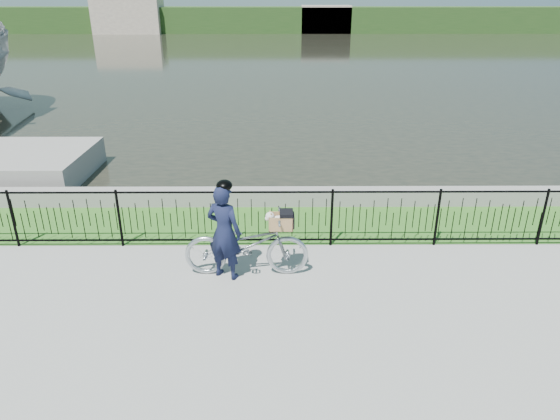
{
  "coord_description": "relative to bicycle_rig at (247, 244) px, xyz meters",
  "views": [
    {
      "loc": [
        -0.03,
        -6.96,
        4.45
      ],
      "look_at": [
        0.02,
        1.0,
        1.0
      ],
      "focal_mm": 32.0,
      "sensor_mm": 36.0,
      "label": 1
    }
  ],
  "objects": [
    {
      "name": "far_building_right",
      "position": [
        6.54,
        57.94,
        1.04
      ],
      "size": [
        6.0,
        3.0,
        3.2
      ],
      "primitive_type": "cube",
      "color": "#AC9B8A",
      "rests_on": "ground"
    },
    {
      "name": "ground",
      "position": [
        0.54,
        -0.56,
        -0.56
      ],
      "size": [
        120.0,
        120.0,
        0.0
      ],
      "primitive_type": "plane",
      "color": "gray",
      "rests_on": "ground"
    },
    {
      "name": "far_treeline",
      "position": [
        0.54,
        59.44,
        0.94
      ],
      "size": [
        120.0,
        6.0,
        3.0
      ],
      "primitive_type": "cube",
      "color": "#26441A",
      "rests_on": "ground"
    },
    {
      "name": "water",
      "position": [
        0.54,
        32.44,
        -0.56
      ],
      "size": [
        120.0,
        120.0,
        0.0
      ],
      "primitive_type": "plane",
      "color": "#26261D",
      "rests_on": "ground"
    },
    {
      "name": "fence",
      "position": [
        0.54,
        1.04,
        0.01
      ],
      "size": [
        14.0,
        0.06,
        1.15
      ],
      "primitive_type": null,
      "color": "black",
      "rests_on": "ground"
    },
    {
      "name": "quay_wall",
      "position": [
        0.54,
        3.04,
        -0.36
      ],
      "size": [
        60.0,
        0.3,
        0.4
      ],
      "primitive_type": "cube",
      "color": "gray",
      "rests_on": "ground"
    },
    {
      "name": "bicycle_rig",
      "position": [
        0.0,
        0.0,
        0.0
      ],
      "size": [
        2.1,
        0.73,
        1.18
      ],
      "color": "#AAAFB6",
      "rests_on": "ground"
    },
    {
      "name": "cyclist",
      "position": [
        -0.36,
        -0.1,
        0.3
      ],
      "size": [
        0.72,
        0.61,
        1.74
      ],
      "color": "black",
      "rests_on": "ground"
    },
    {
      "name": "far_building_left",
      "position": [
        -17.46,
        57.44,
        1.44
      ],
      "size": [
        8.0,
        4.0,
        4.0
      ],
      "primitive_type": "cube",
      "color": "#AC9B8A",
      "rests_on": "ground"
    },
    {
      "name": "grass_strip",
      "position": [
        0.54,
        2.04,
        -0.56
      ],
      "size": [
        60.0,
        2.0,
        0.01
      ],
      "primitive_type": "cube",
      "color": "#326820",
      "rests_on": "ground"
    }
  ]
}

